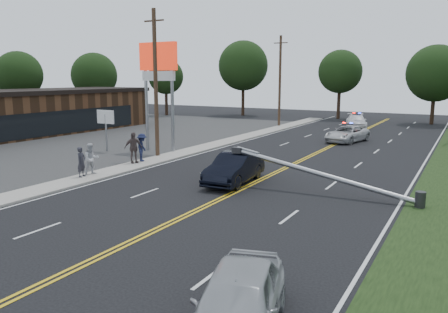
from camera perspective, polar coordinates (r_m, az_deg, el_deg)
The scene contains 24 objects.
ground at distance 16.27m, azimuth -9.26°, elevation -9.64°, with size 120.00×120.00×0.00m, color black.
parking_lot at distance 37.27m, azimuth -23.79°, elevation 0.95°, with size 25.00×60.00×0.01m, color #2D2D2D.
sidewalk at distance 28.88m, azimuth -9.86°, elevation -0.71°, with size 1.80×70.00×0.12m, color #9A948B.
centerline_yellow at distance 24.52m, azimuth 5.53°, elevation -2.69°, with size 0.36×80.00×0.00m, color gold.
pharmacy_building at distance 45.81m, azimuth -26.00°, elevation 5.15°, with size 8.40×30.40×4.30m.
pylon_sign at distance 32.80m, azimuth -8.57°, elevation 11.06°, with size 3.20×0.35×8.00m.
small_sign at distance 33.76m, azimuth -15.20°, elevation 4.57°, with size 1.60×0.14×3.10m.
fallen_streetlight at distance 21.10m, azimuth 13.75°, elevation -2.56°, with size 9.36×0.44×1.91m.
utility_pole_mid at distance 30.42m, azimuth -8.92°, elevation 9.40°, with size 1.60×0.28×10.00m.
utility_pole_far at distance 49.58m, azimuth 7.31°, elevation 9.76°, with size 1.60×0.28×10.00m.
tree_2 at distance 56.45m, azimuth -25.23°, elevation 9.63°, with size 5.36×5.36×8.47m.
tree_3 at distance 62.54m, azimuth -16.59°, elevation 10.09°, with size 6.11×6.11×8.77m.
tree_4 at distance 64.58m, azimuth -7.61°, elevation 10.30°, with size 5.07×5.07×8.12m.
tree_5 at distance 63.87m, azimuth 2.53°, elevation 11.76°, with size 7.09×7.09×10.67m.
tree_6 at distance 60.66m, azimuth 14.93°, elevation 10.65°, with size 5.70×5.70×9.08m.
tree_7 at distance 57.15m, azimuth 25.91°, elevation 9.74°, with size 6.59×6.59×9.24m.
crashed_sedan at distance 23.01m, azimuth 1.38°, elevation -1.51°, with size 1.68×4.83×1.59m, color black.
waiting_sedan at distance 9.85m, azimuth 1.83°, elevation -18.56°, with size 1.80×4.47×1.52m, color #A5A9AD.
emergency_a at distance 39.12m, azimuth 15.78°, elevation 2.85°, with size 2.26×4.89×1.36m, color silver.
emergency_b at distance 50.12m, azimuth 16.89°, elevation 4.42°, with size 2.07×5.08×1.48m, color silver.
bystander_a at distance 25.10m, azimuth -18.13°, elevation -0.67°, with size 0.61×0.40×1.66m, color #2A2931.
bystander_b at distance 25.55m, azimuth -16.93°, elevation -0.29°, with size 0.86×0.67×1.77m, color silver.
bystander_c at distance 28.74m, azimuth -10.66°, elevation 1.17°, with size 1.17×0.67×1.81m, color #181D3C.
bystander_d at distance 28.23m, azimuth -11.76°, elevation 1.14°, with size 1.16×0.48×1.99m, color #524341.
Camera 1 is at (9.69, -11.84, 5.52)m, focal length 35.00 mm.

